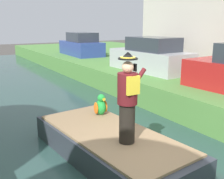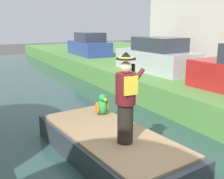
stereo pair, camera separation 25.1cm
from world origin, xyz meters
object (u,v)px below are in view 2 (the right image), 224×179
(parrot_plush, at_px, (102,106))
(parked_car_blue, at_px, (89,46))
(boat, at_px, (110,145))
(person_pirate, at_px, (126,99))
(parked_car_silver, at_px, (156,57))

(parrot_plush, relative_size, parked_car_blue, 0.14)
(boat, bearing_deg, person_pirate, -87.91)
(boat, height_order, parrot_plush, parrot_plush)
(parrot_plush, bearing_deg, parked_car_blue, 67.39)
(person_pirate, height_order, parked_car_blue, person_pirate)
(parked_car_blue, bearing_deg, boat, -112.28)
(boat, distance_m, person_pirate, 1.39)
(parked_car_silver, relative_size, parked_car_blue, 1.00)
(parked_car_blue, bearing_deg, parrot_plush, -112.61)
(person_pirate, xyz_separation_m, parked_car_silver, (4.86, 5.23, -0.01))
(person_pirate, distance_m, parked_car_silver, 7.14)
(parrot_plush, xyz_separation_m, parked_car_blue, (4.48, 10.75, 0.67))
(boat, relative_size, parked_car_silver, 1.07)
(boat, relative_size, person_pirate, 2.35)
(parrot_plush, bearing_deg, boat, -109.15)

